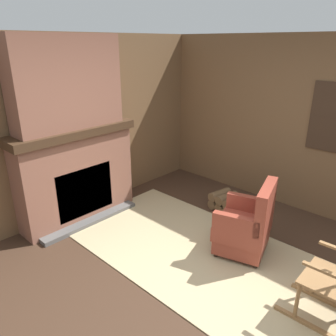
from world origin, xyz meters
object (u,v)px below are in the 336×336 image
at_px(firewood_stack, 227,202).
at_px(storage_case, 106,116).
at_px(decorative_plate_on_mantel, 65,118).
at_px(armchair, 246,227).
at_px(oil_lamp_vase, 20,130).

bearing_deg(firewood_stack, storage_case, -145.54).
xyz_separation_m(firewood_stack, storage_case, (-1.51, -1.04, 1.27)).
height_order(firewood_stack, decorative_plate_on_mantel, decorative_plate_on_mantel).
distance_m(armchair, oil_lamp_vase, 2.96).
xyz_separation_m(storage_case, decorative_plate_on_mantel, (-0.02, -0.64, 0.06)).
bearing_deg(decorative_plate_on_mantel, firewood_stack, 47.64).
xyz_separation_m(armchair, decorative_plate_on_mantel, (-2.29, -0.94, 1.12)).
distance_m(firewood_stack, storage_case, 2.23).
bearing_deg(armchair, firewood_stack, -61.27).
height_order(armchair, oil_lamp_vase, oil_lamp_vase).
xyz_separation_m(firewood_stack, oil_lamp_vase, (-1.51, -2.30, 1.30)).
bearing_deg(storage_case, firewood_stack, 34.46).
bearing_deg(oil_lamp_vase, armchair, 34.40).
bearing_deg(storage_case, oil_lamp_vase, -90.00).
height_order(oil_lamp_vase, storage_case, oil_lamp_vase).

